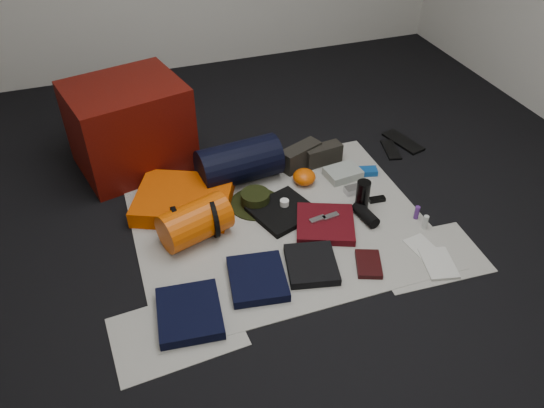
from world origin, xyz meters
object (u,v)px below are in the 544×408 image
object	(u,v)px
paperback_book	(369,264)
navy_duffel	(239,163)
water_bottle	(362,196)
sleeping_pad	(184,200)
stuff_sack	(195,222)
compact_camera	(353,190)
red_cabinet	(130,126)

from	to	relation	value
paperback_book	navy_duffel	bearing A→B (deg)	134.80
water_bottle	sleeping_pad	bearing A→B (deg)	159.03
sleeping_pad	stuff_sack	size ratio (longest dim) A/B	1.45
compact_camera	paperback_book	world-z (taller)	compact_camera
red_cabinet	stuff_sack	distance (m)	0.88
navy_duffel	compact_camera	size ratio (longest dim) A/B	4.80
water_bottle	compact_camera	xyz separation A→B (m)	(0.03, 0.16, -0.08)
stuff_sack	navy_duffel	distance (m)	0.57
water_bottle	paperback_book	size ratio (longest dim) A/B	1.04
water_bottle	compact_camera	world-z (taller)	water_bottle
red_cabinet	compact_camera	distance (m)	1.44
red_cabinet	sleeping_pad	world-z (taller)	red_cabinet
water_bottle	compact_camera	distance (m)	0.18
sleeping_pad	water_bottle	xyz separation A→B (m)	(0.96, -0.37, 0.05)
red_cabinet	sleeping_pad	bearing A→B (deg)	-83.09
red_cabinet	water_bottle	xyz separation A→B (m)	(1.17, -0.92, -0.17)
sleeping_pad	navy_duffel	distance (m)	0.42
red_cabinet	compact_camera	bearing A→B (deg)	-45.76
paperback_book	stuff_sack	bearing A→B (deg)	168.22
red_cabinet	paperback_book	world-z (taller)	red_cabinet
stuff_sack	compact_camera	xyz separation A→B (m)	(0.99, 0.08, -0.09)
sleeping_pad	stuff_sack	distance (m)	0.29
stuff_sack	paperback_book	bearing A→B (deg)	-32.76
paperback_book	red_cabinet	bearing A→B (deg)	147.64
sleeping_pad	water_bottle	size ratio (longest dim) A/B	2.70
red_cabinet	stuff_sack	world-z (taller)	red_cabinet
red_cabinet	navy_duffel	distance (m)	0.73
stuff_sack	paperback_book	size ratio (longest dim) A/B	1.93
red_cabinet	water_bottle	world-z (taller)	red_cabinet
navy_duffel	water_bottle	bearing A→B (deg)	-47.18
sleeping_pad	paperback_book	size ratio (longest dim) A/B	2.80
sleeping_pad	paperback_book	world-z (taller)	sleeping_pad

